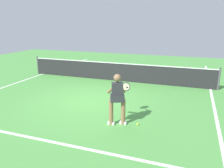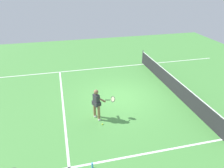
{
  "view_description": "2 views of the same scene",
  "coord_description": "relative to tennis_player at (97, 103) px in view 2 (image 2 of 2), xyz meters",
  "views": [
    {
      "loc": [
        3.68,
        -7.5,
        2.98
      ],
      "look_at": [
        1.16,
        -0.56,
        0.92
      ],
      "focal_mm": 36.04,
      "sensor_mm": 36.0,
      "label": 1
    },
    {
      "loc": [
        10.63,
        -3.1,
        6.28
      ],
      "look_at": [
        0.49,
        -0.58,
        1.14
      ],
      "focal_mm": 35.66,
      "sensor_mm": 36.0,
      "label": 2
    }
  ],
  "objects": [
    {
      "name": "court_net",
      "position": [
        -1.71,
        4.85,
        -0.37
      ],
      "size": [
        9.8,
        0.08,
        1.03
      ],
      "color": "#4C4C51",
      "rests_on": "ground"
    },
    {
      "name": "service_line_marking",
      "position": [
        -1.71,
        -1.58,
        -0.84
      ],
      "size": [
        9.12,
        0.1,
        0.01
      ],
      "primitive_type": "cube",
      "color": "white",
      "rests_on": "ground"
    },
    {
      "name": "sideline_left_marking",
      "position": [
        -6.27,
        1.61,
        -0.84
      ],
      "size": [
        0.1,
        18.28,
        0.01
      ],
      "primitive_type": "cube",
      "color": "white",
      "rests_on": "ground"
    },
    {
      "name": "tennis_ball_near",
      "position": [
        0.6,
        0.12,
        -0.81
      ],
      "size": [
        0.07,
        0.07,
        0.07
      ],
      "primitive_type": "sphere",
      "color": "#D1E533",
      "rests_on": "ground"
    },
    {
      "name": "ground_plane",
      "position": [
        -1.71,
        1.61,
        -0.85
      ],
      "size": [
        26.36,
        26.36,
        0.0
      ],
      "primitive_type": "plane",
      "color": "#4C9342"
    },
    {
      "name": "tennis_player",
      "position": [
        0.0,
        0.0,
        0.0
      ],
      "size": [
        0.67,
        1.12,
        1.55
      ],
      "color": "#8C6647",
      "rests_on": "ground"
    },
    {
      "name": "sideline_right_marking",
      "position": [
        2.85,
        1.61,
        -0.84
      ],
      "size": [
        0.1,
        18.28,
        0.01
      ],
      "primitive_type": "cube",
      "color": "white",
      "rests_on": "ground"
    },
    {
      "name": "water_bottle",
      "position": [
        3.05,
        -0.76,
        -0.73
      ],
      "size": [
        0.07,
        0.07,
        0.24
      ],
      "primitive_type": "cylinder",
      "color": "#4C9EE5",
      "rests_on": "ground"
    }
  ]
}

